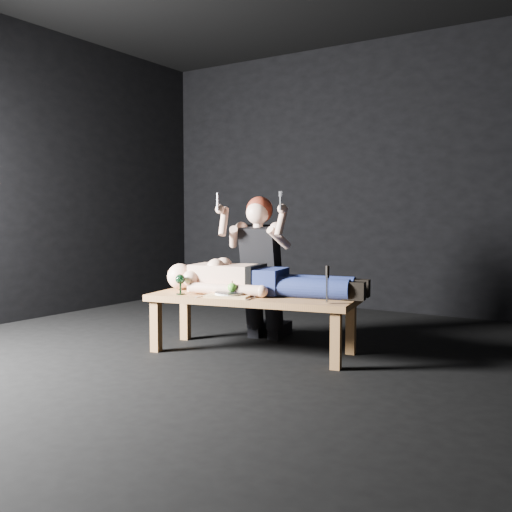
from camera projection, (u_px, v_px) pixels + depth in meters
name	position (u px, v px, depth m)	size (l,w,h in m)	color
ground	(227.00, 350.00, 4.60)	(5.00, 5.00, 0.00)	black
back_wall	(354.00, 177.00, 6.59)	(5.00, 5.00, 0.00)	black
table	(253.00, 324.00, 4.48)	(1.59, 0.60, 0.45)	#9E673A
lying_man	(263.00, 277.00, 4.52)	(1.65, 0.50, 0.27)	beige
kneeling_woman	(264.00, 266.00, 4.95)	(0.67, 0.75, 1.26)	black
serving_tray	(229.00, 296.00, 4.37)	(0.33, 0.24, 0.02)	tan
plate	(229.00, 293.00, 4.37)	(0.22, 0.22, 0.02)	white
apple	(232.00, 287.00, 4.36)	(0.07, 0.07, 0.07)	green
goblet	(180.00, 284.00, 4.50)	(0.08, 0.08, 0.16)	black
fork_flat	(202.00, 296.00, 4.39)	(0.01, 0.17, 0.01)	#B2B2B7
knife_flat	(251.00, 298.00, 4.26)	(0.01, 0.17, 0.01)	#B2B2B7
spoon_flat	(249.00, 296.00, 4.37)	(0.01, 0.17, 0.01)	#B2B2B7
carving_knife	(327.00, 285.00, 4.03)	(0.03, 0.04, 0.26)	#B2B2B7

